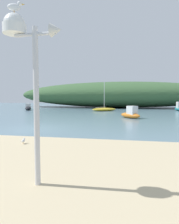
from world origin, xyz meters
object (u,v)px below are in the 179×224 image
(sailboat_by_sandbar, at_px, (104,109))
(motorboat_far_left, at_px, (28,108))
(motorboat_east_reach, at_px, (131,114))
(seagull_on_radar, at_px, (15,6))
(mast_structure, at_px, (24,46))
(seagull_by_mast, at_px, (23,141))

(sailboat_by_sandbar, distance_m, motorboat_far_left, 13.05)
(motorboat_east_reach, height_order, sailboat_by_sandbar, sailboat_by_sandbar)
(seagull_on_radar, height_order, motorboat_far_left, seagull_on_radar)
(mast_structure, xyz_separation_m, sailboat_by_sandbar, (-1.47, 26.97, -2.95))
(mast_structure, relative_size, sailboat_by_sandbar, 0.81)
(seagull_on_radar, xyz_separation_m, motorboat_east_reach, (2.69, 16.73, -3.59))
(mast_structure, distance_m, seagull_on_radar, 0.84)
(seagull_on_radar, xyz_separation_m, motorboat_far_left, (-14.34, 26.97, -3.63))
(seagull_on_radar, relative_size, motorboat_far_left, 0.11)
(mast_structure, relative_size, motorboat_east_reach, 1.40)
(mast_structure, bearing_deg, seagull_by_mast, 120.64)
(motorboat_east_reach, xyz_separation_m, motorboat_far_left, (-17.03, 10.24, -0.03))
(sailboat_by_sandbar, bearing_deg, seagull_on_radar, -87.26)
(seagull_by_mast, bearing_deg, mast_structure, -59.36)
(seagull_on_radar, height_order, motorboat_east_reach, seagull_on_radar)
(seagull_on_radar, relative_size, seagull_by_mast, 1.13)
(mast_structure, xyz_separation_m, motorboat_east_reach, (2.51, 16.73, -2.77))
(seagull_on_radar, distance_m, motorboat_far_left, 30.76)
(sailboat_by_sandbar, bearing_deg, motorboat_far_left, 180.00)
(seagull_by_mast, bearing_deg, seagull_on_radar, -61.58)
(motorboat_east_reach, distance_m, seagull_by_mast, 14.03)
(mast_structure, distance_m, seagull_by_mast, 4.96)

